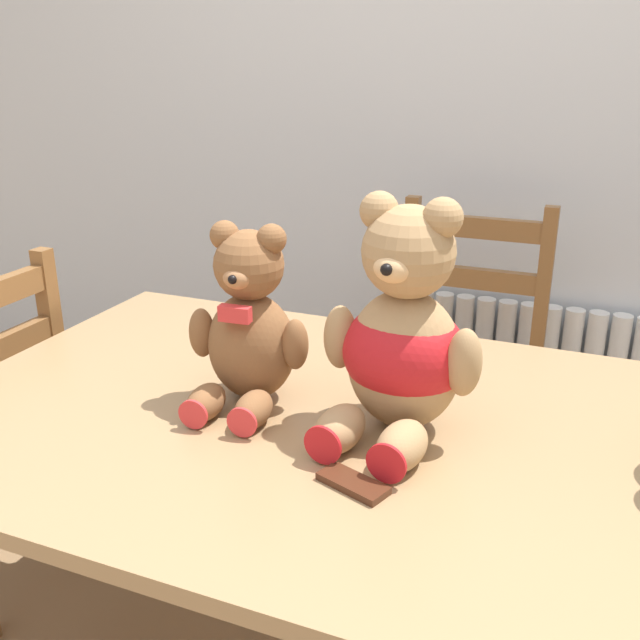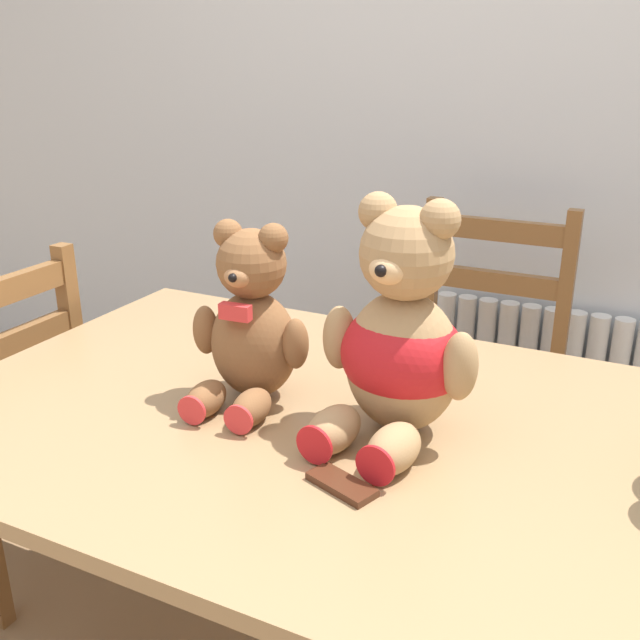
# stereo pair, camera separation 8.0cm
# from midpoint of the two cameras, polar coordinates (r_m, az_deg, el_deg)

# --- Properties ---
(wall_back) EXTENTS (8.00, 0.04, 2.60)m
(wall_back) POSITION_cam_midpoint_polar(r_m,az_deg,el_deg) (2.33, 16.92, 18.70)
(wall_back) COLOR silver
(wall_back) RESTS_ON ground_plane
(radiator) EXTENTS (0.89, 0.10, 0.59)m
(radiator) POSITION_cam_midpoint_polar(r_m,az_deg,el_deg) (2.47, 19.90, -6.62)
(radiator) COLOR white
(radiator) RESTS_ON ground_plane
(dining_table) EXTENTS (1.59, 0.97, 0.72)m
(dining_table) POSITION_cam_midpoint_polar(r_m,az_deg,el_deg) (1.33, 4.43, -11.12)
(dining_table) COLOR #9E7A51
(dining_table) RESTS_ON ground_plane
(wooden_chair_behind) EXTENTS (0.43, 0.40, 0.95)m
(wooden_chair_behind) POSITION_cam_midpoint_polar(r_m,az_deg,el_deg) (2.13, 13.57, -4.64)
(wooden_chair_behind) COLOR brown
(wooden_chair_behind) RESTS_ON ground_plane
(teddy_bear_left) EXTENTS (0.24, 0.24, 0.34)m
(teddy_bear_left) POSITION_cam_midpoint_polar(r_m,az_deg,el_deg) (1.33, -3.87, -0.45)
(teddy_bear_left) COLOR brown
(teddy_bear_left) RESTS_ON dining_table
(teddy_bear_right) EXTENTS (0.29, 0.31, 0.41)m
(teddy_bear_right) POSITION_cam_midpoint_polar(r_m,az_deg,el_deg) (1.21, 8.32, -1.81)
(teddy_bear_right) COLOR tan
(teddy_bear_right) RESTS_ON dining_table
(chocolate_bar) EXTENTS (0.12, 0.08, 0.01)m
(chocolate_bar) POSITION_cam_midpoint_polar(r_m,az_deg,el_deg) (1.11, 3.85, -13.03)
(chocolate_bar) COLOR #472314
(chocolate_bar) RESTS_ON dining_table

